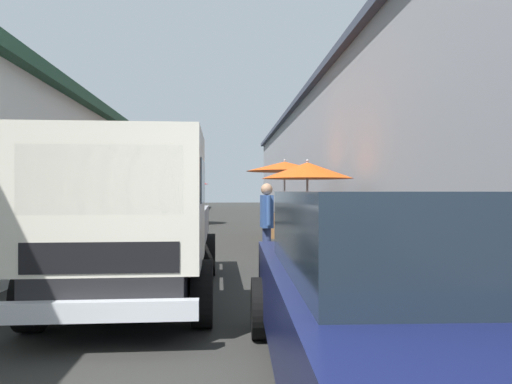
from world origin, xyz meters
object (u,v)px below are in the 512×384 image
delivery_truck (131,226)px  parked_scooter (125,245)px  hatchback_car (394,293)px  vendor_by_crates (180,205)px  fruit_stall_mid_lane (181,186)px  fruit_stall_near_right (308,180)px  fruit_stall_far_right (284,179)px  plastic_stool (190,225)px  vendor_in_shade (267,220)px

delivery_truck → parked_scooter: 3.33m
hatchback_car → vendor_by_crates: (15.32, 2.95, 0.16)m
delivery_truck → vendor_by_crates: 12.86m
fruit_stall_mid_lane → fruit_stall_near_right: fruit_stall_near_right is taller
fruit_stall_far_right → plastic_stool: bearing=67.3°
hatchback_car → vendor_in_shade: vendor_in_shade is taller
fruit_stall_near_right → vendor_in_shade: fruit_stall_near_right is taller
fruit_stall_mid_lane → vendor_in_shade: 12.31m
fruit_stall_far_right → hatchback_car: bearing=176.7°
fruit_stall_mid_lane → delivery_truck: fruit_stall_mid_lane is taller
vendor_in_shade → hatchback_car: bearing=-175.5°
delivery_truck → vendor_by_crates: bearing=2.9°
delivery_truck → parked_scooter: (3.19, 0.74, -0.59)m
fruit_stall_far_right → vendor_by_crates: 5.40m
vendor_by_crates → fruit_stall_mid_lane: bearing=4.0°
fruit_stall_near_right → delivery_truck: bearing=150.8°
delivery_truck → plastic_stool: 10.21m
plastic_stool → vendor_in_shade: bearing=-165.1°
vendor_by_crates → parked_scooter: size_ratio=0.93×
vendor_by_crates → plastic_stool: 2.78m
hatchback_car → vendor_in_shade: (5.33, 0.42, 0.18)m
fruit_stall_mid_lane → vendor_by_crates: size_ratio=1.50×
delivery_truck → hatchback_car: bearing=-137.0°
fruit_stall_near_right → plastic_stool: 5.74m
parked_scooter → vendor_in_shade: bearing=-97.3°
hatchback_car → vendor_by_crates: vendor_by_crates is taller
parked_scooter → plastic_stool: (6.99, -0.68, -0.12)m
vendor_in_shade → fruit_stall_mid_lane: bearing=12.6°
hatchback_car → plastic_stool: hatchback_car is taller
fruit_stall_near_right → vendor_in_shade: bearing=155.5°
fruit_stall_far_right → hatchback_car: 11.47m
fruit_stall_near_right → delivery_truck: (-5.65, 3.16, -0.69)m
fruit_stall_mid_lane → fruit_stall_far_right: bearing=-147.7°
delivery_truck → plastic_stool: (10.18, 0.06, -0.71)m
fruit_stall_mid_lane → fruit_stall_near_right: size_ratio=1.05×
vendor_in_shade → plastic_stool: bearing=14.9°
fruit_stall_near_right → plastic_stool: fruit_stall_near_right is taller
fruit_stall_near_right → vendor_in_shade: (-2.79, 1.27, -0.81)m
hatchback_car → parked_scooter: 6.44m
hatchback_car → parked_scooter: (5.67, 3.05, -0.29)m
fruit_stall_near_right → vendor_by_crates: fruit_stall_near_right is taller
fruit_stall_mid_lane → hatchback_car: size_ratio=0.60×
fruit_stall_mid_lane → plastic_stool: size_ratio=5.43×
fruit_stall_far_right → fruit_stall_mid_lane: (5.92, 3.74, -0.15)m
hatchback_car → delivery_truck: delivery_truck is taller
fruit_stall_mid_lane → fruit_stall_near_right: 10.01m
fruit_stall_mid_lane → vendor_in_shade: size_ratio=1.48×
fruit_stall_far_right → fruit_stall_near_right: fruit_stall_far_right is taller
fruit_stall_far_right → fruit_stall_near_right: (-3.28, -0.20, -0.11)m
hatchback_car → parked_scooter: hatchback_car is taller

